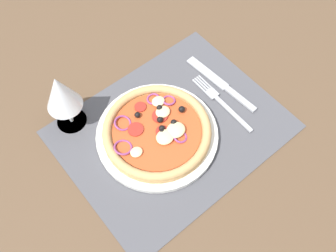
{
  "coord_description": "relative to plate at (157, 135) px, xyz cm",
  "views": [
    {
      "loc": [
        -26.17,
        -30.4,
        70.11
      ],
      "look_at": [
        -1.07,
        0.0,
        2.62
      ],
      "focal_mm": 40.71,
      "sensor_mm": 36.0,
      "label": 1
    }
  ],
  "objects": [
    {
      "name": "ground_plane",
      "position": [
        3.56,
        -0.54,
        -2.21
      ],
      "size": [
        190.0,
        140.0,
        2.4
      ],
      "primitive_type": "cube",
      "color": "brown"
    },
    {
      "name": "placemat",
      "position": [
        3.56,
        -0.54,
        -0.81
      ],
      "size": [
        45.12,
        35.41,
        0.4
      ],
      "primitive_type": "cube",
      "color": "#4C4C51",
      "rests_on": "ground_plane"
    },
    {
      "name": "plate",
      "position": [
        0.0,
        0.0,
        0.0
      ],
      "size": [
        25.29,
        25.29,
        1.22
      ],
      "primitive_type": "cylinder",
      "color": "silver",
      "rests_on": "placemat"
    },
    {
      "name": "pizza",
      "position": [
        0.06,
        0.04,
        1.71
      ],
      "size": [
        22.28,
        22.28,
        2.69
      ],
      "color": "tan",
      "rests_on": "plate"
    },
    {
      "name": "fork",
      "position": [
        16.13,
        -1.76,
        -0.39
      ],
      "size": [
        2.27,
        18.02,
        0.44
      ],
      "rotation": [
        0.0,
        0.0,
        1.56
      ],
      "color": "#B2B5BA",
      "rests_on": "placemat"
    },
    {
      "name": "knife",
      "position": [
        19.52,
        1.51,
        -0.36
      ],
      "size": [
        3.02,
        20.07,
        0.62
      ],
      "rotation": [
        0.0,
        0.0,
        1.64
      ],
      "color": "#B2B5BA",
      "rests_on": "placemat"
    },
    {
      "name": "wine_glass",
      "position": [
        -11.66,
        14.72,
        9.04
      ],
      "size": [
        7.2,
        7.2,
        14.9
      ],
      "color": "silver",
      "rests_on": "ground_plane"
    }
  ]
}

